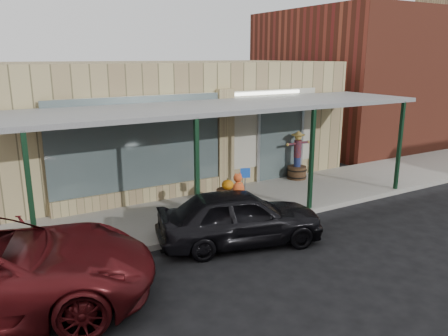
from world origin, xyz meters
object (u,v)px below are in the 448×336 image
barrel_scarecrow (297,163)px  parked_sedan (240,217)px  barrel_pumpkin (228,195)px  handicap_sign (245,185)px

barrel_scarecrow → parked_sedan: bearing=-125.7°
barrel_scarecrow → barrel_pumpkin: barrel_scarecrow is taller
barrel_pumpkin → parked_sedan: (-1.00, -2.26, 0.25)m
handicap_sign → parked_sedan: 1.67m
barrel_scarecrow → parked_sedan: 5.69m
parked_sedan → barrel_scarecrow: bearing=-38.9°
barrel_scarecrow → barrel_pumpkin: size_ratio=2.06×
barrel_pumpkin → parked_sedan: size_ratio=0.20×
barrel_scarecrow → parked_sedan: (-4.55, -3.41, -0.06)m
barrel_scarecrow → barrel_pumpkin: bearing=-144.6°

